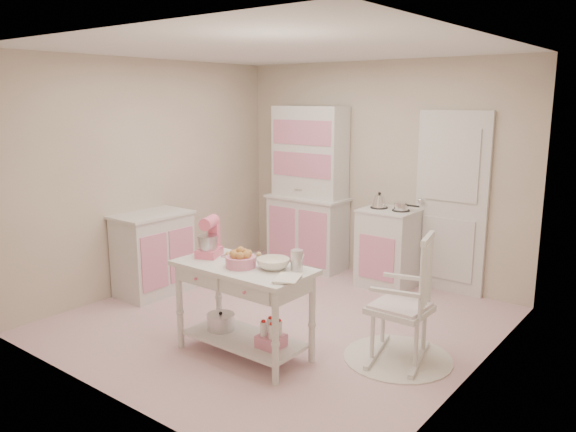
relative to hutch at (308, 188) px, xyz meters
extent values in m
plane|color=#CB7E8C|center=(0.87, -1.66, -1.04)|extent=(3.80, 3.80, 0.00)
cube|color=white|center=(0.87, -1.66, 1.56)|extent=(3.80, 3.80, 0.04)
cube|color=beige|center=(0.87, 0.24, 0.26)|extent=(3.80, 0.04, 2.60)
cube|color=beige|center=(0.87, -3.56, 0.26)|extent=(3.80, 0.04, 2.60)
cube|color=beige|center=(-1.03, -1.66, 0.26)|extent=(0.04, 3.80, 2.60)
cube|color=beige|center=(2.77, -1.66, 0.26)|extent=(0.04, 3.80, 2.60)
cube|color=silver|center=(1.82, 0.21, -0.02)|extent=(0.82, 0.05, 2.04)
cube|color=silver|center=(0.00, 0.00, 0.00)|extent=(1.06, 0.50, 2.08)
cube|color=silver|center=(1.20, -0.05, -0.58)|extent=(0.62, 0.57, 0.92)
cube|color=silver|center=(-0.76, -1.89, -0.58)|extent=(0.54, 0.84, 0.92)
cylinder|color=white|center=(2.18, -1.69, -1.03)|extent=(0.92, 0.92, 0.01)
cube|color=silver|center=(2.18, -1.69, -0.49)|extent=(0.64, 0.81, 1.10)
cube|color=silver|center=(1.09, -2.43, -0.64)|extent=(1.20, 0.60, 0.80)
cube|color=pink|center=(0.67, -2.41, -0.07)|extent=(0.29, 0.34, 0.34)
cube|color=silver|center=(0.94, -2.25, -0.23)|extent=(0.34, 0.24, 0.02)
cylinder|color=pink|center=(1.11, -2.48, -0.19)|extent=(0.25, 0.25, 0.09)
imported|color=white|center=(1.35, -2.35, -0.20)|extent=(0.27, 0.27, 0.08)
cylinder|color=silver|center=(1.53, -2.27, -0.16)|extent=(0.10, 0.10, 0.17)
imported|color=white|center=(1.54, -2.55, -0.23)|extent=(0.27, 0.30, 0.02)
camera|label=1|loc=(4.14, -5.75, 1.13)|focal=35.00mm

